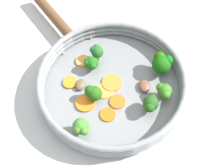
{
  "coord_description": "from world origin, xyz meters",
  "views": [
    {
      "loc": [
        -0.19,
        0.33,
        0.65
      ],
      "look_at": [
        0.0,
        0.0,
        0.03
      ],
      "focal_mm": 50.0,
      "sensor_mm": 36.0,
      "label": 1
    }
  ],
  "objects_px": {
    "carrot_slice_0": "(108,115)",
    "carrot_slice_3": "(70,82)",
    "broccoli_floret_2": "(91,63)",
    "mushroom_piece_1": "(80,85)",
    "skillet": "(112,89)",
    "carrot_slice_1": "(85,103)",
    "carrot_slice_5": "(112,83)",
    "broccoli_floret_6": "(97,51)",
    "carrot_slice_2": "(83,61)",
    "carrot_slice_4": "(117,102)",
    "broccoli_floret_4": "(151,103)",
    "carrot_slice_6": "(105,91)",
    "broccoli_floret_0": "(93,93)",
    "broccoli_floret_3": "(162,63)",
    "broccoli_floret_1": "(164,91)",
    "mushroom_piece_0": "(145,86)",
    "broccoli_floret_5": "(82,128)"
  },
  "relations": [
    {
      "from": "broccoli_floret_2",
      "to": "broccoli_floret_4",
      "type": "bearing_deg",
      "value": 170.72
    },
    {
      "from": "broccoli_floret_2",
      "to": "carrot_slice_0",
      "type": "bearing_deg",
      "value": 138.21
    },
    {
      "from": "carrot_slice_3",
      "to": "carrot_slice_4",
      "type": "bearing_deg",
      "value": -174.32
    },
    {
      "from": "carrot_slice_4",
      "to": "mushroom_piece_1",
      "type": "xyz_separation_m",
      "value": [
        0.1,
        0.01,
        0.0
      ]
    },
    {
      "from": "carrot_slice_0",
      "to": "carrot_slice_2",
      "type": "bearing_deg",
      "value": -36.53
    },
    {
      "from": "carrot_slice_0",
      "to": "broccoli_floret_0",
      "type": "relative_size",
      "value": 0.82
    },
    {
      "from": "carrot_slice_4",
      "to": "broccoli_floret_6",
      "type": "bearing_deg",
      "value": -37.89
    },
    {
      "from": "carrot_slice_6",
      "to": "broccoli_floret_0",
      "type": "distance_m",
      "value": 0.04
    },
    {
      "from": "carrot_slice_0",
      "to": "broccoli_floret_4",
      "type": "height_order",
      "value": "broccoli_floret_4"
    },
    {
      "from": "carrot_slice_3",
      "to": "carrot_slice_5",
      "type": "height_order",
      "value": "same"
    },
    {
      "from": "skillet",
      "to": "carrot_slice_6",
      "type": "distance_m",
      "value": 0.02
    },
    {
      "from": "broccoli_floret_6",
      "to": "mushroom_piece_1",
      "type": "xyz_separation_m",
      "value": [
        -0.01,
        0.09,
        -0.02
      ]
    },
    {
      "from": "carrot_slice_3",
      "to": "broccoli_floret_4",
      "type": "bearing_deg",
      "value": -170.58
    },
    {
      "from": "broccoli_floret_2",
      "to": "carrot_slice_3",
      "type": "bearing_deg",
      "value": 69.57
    },
    {
      "from": "carrot_slice_0",
      "to": "carrot_slice_1",
      "type": "relative_size",
      "value": 0.8
    },
    {
      "from": "skillet",
      "to": "broccoli_floret_2",
      "type": "relative_size",
      "value": 8.46
    },
    {
      "from": "carrot_slice_0",
      "to": "broccoli_floret_0",
      "type": "bearing_deg",
      "value": -21.74
    },
    {
      "from": "carrot_slice_5",
      "to": "broccoli_floret_5",
      "type": "xyz_separation_m",
      "value": [
        -0.01,
        0.14,
        0.03
      ]
    },
    {
      "from": "broccoli_floret_2",
      "to": "mushroom_piece_1",
      "type": "xyz_separation_m",
      "value": [
        -0.0,
        0.06,
        -0.02
      ]
    },
    {
      "from": "carrot_slice_0",
      "to": "carrot_slice_6",
      "type": "xyz_separation_m",
      "value": [
        0.04,
        -0.05,
        -0.0
      ]
    },
    {
      "from": "carrot_slice_3",
      "to": "broccoli_floret_3",
      "type": "xyz_separation_m",
      "value": [
        -0.17,
        -0.14,
        0.03
      ]
    },
    {
      "from": "carrot_slice_2",
      "to": "mushroom_piece_1",
      "type": "distance_m",
      "value": 0.07
    },
    {
      "from": "carrot_slice_6",
      "to": "broccoli_floret_3",
      "type": "relative_size",
      "value": 0.79
    },
    {
      "from": "carrot_slice_5",
      "to": "broccoli_floret_4",
      "type": "height_order",
      "value": "broccoli_floret_4"
    },
    {
      "from": "broccoli_floret_2",
      "to": "broccoli_floret_5",
      "type": "relative_size",
      "value": 0.84
    },
    {
      "from": "carrot_slice_0",
      "to": "broccoli_floret_6",
      "type": "distance_m",
      "value": 0.16
    },
    {
      "from": "carrot_slice_3",
      "to": "carrot_slice_4",
      "type": "distance_m",
      "value": 0.12
    },
    {
      "from": "mushroom_piece_0",
      "to": "carrot_slice_0",
      "type": "bearing_deg",
      "value": 70.26
    },
    {
      "from": "carrot_slice_3",
      "to": "broccoli_floret_4",
      "type": "relative_size",
      "value": 0.72
    },
    {
      "from": "carrot_slice_1",
      "to": "carrot_slice_4",
      "type": "bearing_deg",
      "value": -146.06
    },
    {
      "from": "carrot_slice_5",
      "to": "carrot_slice_6",
      "type": "distance_m",
      "value": 0.03
    },
    {
      "from": "carrot_slice_3",
      "to": "broccoli_floret_6",
      "type": "relative_size",
      "value": 0.75
    },
    {
      "from": "skillet",
      "to": "carrot_slice_1",
      "type": "height_order",
      "value": "carrot_slice_1"
    },
    {
      "from": "carrot_slice_2",
      "to": "broccoli_floret_6",
      "type": "height_order",
      "value": "broccoli_floret_6"
    },
    {
      "from": "broccoli_floret_2",
      "to": "mushroom_piece_1",
      "type": "height_order",
      "value": "broccoli_floret_2"
    },
    {
      "from": "carrot_slice_5",
      "to": "broccoli_floret_1",
      "type": "distance_m",
      "value": 0.13
    },
    {
      "from": "carrot_slice_1",
      "to": "broccoli_floret_1",
      "type": "xyz_separation_m",
      "value": [
        -0.15,
        -0.11,
        0.02
      ]
    },
    {
      "from": "carrot_slice_3",
      "to": "broccoli_floret_3",
      "type": "relative_size",
      "value": 0.61
    },
    {
      "from": "carrot_slice_0",
      "to": "carrot_slice_3",
      "type": "distance_m",
      "value": 0.12
    },
    {
      "from": "carrot_slice_2",
      "to": "carrot_slice_1",
      "type": "bearing_deg",
      "value": 125.66
    },
    {
      "from": "carrot_slice_6",
      "to": "mushroom_piece_1",
      "type": "xyz_separation_m",
      "value": [
        0.06,
        0.02,
        0.01
      ]
    },
    {
      "from": "carrot_slice_4",
      "to": "broccoli_floret_2",
      "type": "height_order",
      "value": "broccoli_floret_2"
    },
    {
      "from": "carrot_slice_1",
      "to": "carrot_slice_3",
      "type": "height_order",
      "value": "same"
    },
    {
      "from": "broccoli_floret_6",
      "to": "carrot_slice_3",
      "type": "bearing_deg",
      "value": 79.33
    },
    {
      "from": "carrot_slice_1",
      "to": "broccoli_floret_6",
      "type": "height_order",
      "value": "broccoli_floret_6"
    },
    {
      "from": "carrot_slice_1",
      "to": "carrot_slice_5",
      "type": "distance_m",
      "value": 0.08
    },
    {
      "from": "broccoli_floret_2",
      "to": "mushroom_piece_0",
      "type": "distance_m",
      "value": 0.14
    },
    {
      "from": "carrot_slice_2",
      "to": "broccoli_floret_4",
      "type": "relative_size",
      "value": 0.75
    },
    {
      "from": "broccoli_floret_0",
      "to": "mushroom_piece_1",
      "type": "relative_size",
      "value": 1.36
    },
    {
      "from": "carrot_slice_1",
      "to": "broccoli_floret_3",
      "type": "relative_size",
      "value": 0.8
    }
  ]
}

